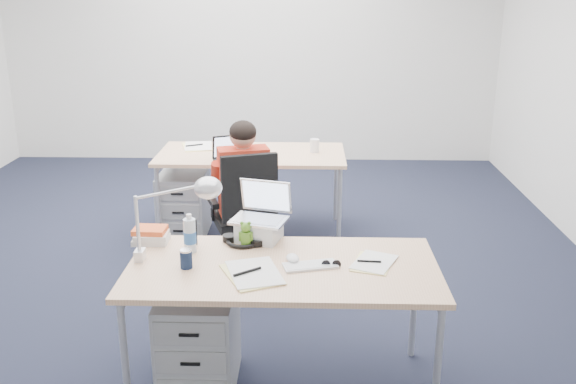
{
  "coord_description": "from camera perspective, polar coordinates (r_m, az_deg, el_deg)",
  "views": [
    {
      "loc": [
        0.71,
        -4.38,
        2.1
      ],
      "look_at": [
        0.59,
        -0.51,
        0.85
      ],
      "focal_mm": 40.0,
      "sensor_mm": 36.0,
      "label": 1
    }
  ],
  "objects": [
    {
      "name": "can_koozie",
      "position": [
        3.31,
        -9.05,
        -5.87
      ],
      "size": [
        0.08,
        0.08,
        0.1
      ],
      "primitive_type": "cylinder",
      "rotation": [
        0.0,
        0.0,
        0.42
      ],
      "color": "#13203C",
      "rests_on": "desk_near"
    },
    {
      "name": "far_papers",
      "position": [
        5.78,
        -8.1,
        4.02
      ],
      "size": [
        0.3,
        0.38,
        0.01
      ],
      "primitive_type": "cube",
      "rotation": [
        0.0,
        0.0,
        0.2
      ],
      "color": "white",
      "rests_on": "desk_far"
    },
    {
      "name": "dark_laptop",
      "position": [
        5.24,
        -4.84,
        3.86
      ],
      "size": [
        0.39,
        0.39,
        0.22
      ],
      "primitive_type": null,
      "rotation": [
        0.0,
        0.0,
        0.42
      ],
      "color": "black",
      "rests_on": "desk_far"
    },
    {
      "name": "computer_mouse",
      "position": [
        3.35,
        0.41,
        -5.93
      ],
      "size": [
        0.09,
        0.12,
        0.04
      ],
      "primitive_type": "ellipsoid",
      "rotation": [
        0.0,
        0.0,
        0.26
      ],
      "color": "white",
      "rests_on": "desk_near"
    },
    {
      "name": "water_bottle",
      "position": [
        3.48,
        -8.72,
        -3.64
      ],
      "size": [
        0.09,
        0.09,
        0.22
      ],
      "primitive_type": "cylinder",
      "rotation": [
        0.0,
        0.0,
        0.33
      ],
      "color": "silver",
      "rests_on": "desk_near"
    },
    {
      "name": "papers_right",
      "position": [
        3.36,
        7.53,
        -6.27
      ],
      "size": [
        0.27,
        0.31,
        0.01
      ],
      "primitive_type": "cube",
      "rotation": [
        0.0,
        0.0,
        -0.37
      ],
      "color": "#FFF093",
      "rests_on": "desk_near"
    },
    {
      "name": "bear_figurine",
      "position": [
        3.53,
        -3.78,
        -3.75
      ],
      "size": [
        0.09,
        0.07,
        0.15
      ],
      "primitive_type": null,
      "rotation": [
        0.0,
        0.0,
        0.12
      ],
      "color": "#36711E",
      "rests_on": "desk_near"
    },
    {
      "name": "desk_near",
      "position": [
        3.33,
        -0.46,
        -7.28
      ],
      "size": [
        1.6,
        0.8,
        0.73
      ],
      "color": "tan",
      "rests_on": "ground"
    },
    {
      "name": "cordless_phone",
      "position": [
        3.58,
        -8.41,
        -3.54
      ],
      "size": [
        0.04,
        0.03,
        0.15
      ],
      "primitive_type": "cube",
      "rotation": [
        0.0,
        0.0,
        0.06
      ],
      "color": "black",
      "rests_on": "desk_near"
    },
    {
      "name": "floor",
      "position": [
        4.91,
        -6.74,
        -7.58
      ],
      "size": [
        7.0,
        7.0,
        0.0
      ],
      "primitive_type": "plane",
      "color": "black",
      "rests_on": "ground"
    },
    {
      "name": "headphones",
      "position": [
        3.59,
        -4.0,
        -4.28
      ],
      "size": [
        0.3,
        0.26,
        0.04
      ],
      "primitive_type": null,
      "rotation": [
        0.0,
        0.0,
        -0.34
      ],
      "color": "black",
      "rests_on": "desk_near"
    },
    {
      "name": "drawer_pedestal_near",
      "position": [
        3.6,
        -7.92,
        -12.76
      ],
      "size": [
        0.4,
        0.5,
        0.55
      ],
      "primitive_type": "cube",
      "color": "#A6AAAC",
      "rests_on": "ground"
    },
    {
      "name": "sunglasses",
      "position": [
        3.31,
        3.87,
        -6.43
      ],
      "size": [
        0.1,
        0.05,
        0.02
      ],
      "primitive_type": null,
      "rotation": [
        0.0,
        0.0,
        0.05
      ],
      "color": "black",
      "rests_on": "desk_near"
    },
    {
      "name": "wireless_keyboard",
      "position": [
        3.3,
        1.99,
        -6.54
      ],
      "size": [
        0.29,
        0.18,
        0.01
      ],
      "primitive_type": "cube",
      "rotation": [
        0.0,
        0.0,
        0.25
      ],
      "color": "white",
      "rests_on": "desk_near"
    },
    {
      "name": "desk_far",
      "position": [
        5.54,
        -3.26,
        3.03
      ],
      "size": [
        1.6,
        0.8,
        0.73
      ],
      "color": "tan",
      "rests_on": "ground"
    },
    {
      "name": "room",
      "position": [
        4.46,
        -7.56,
        12.74
      ],
      "size": [
        6.02,
        7.02,
        2.8
      ],
      "color": "silver",
      "rests_on": "ground"
    },
    {
      "name": "papers_left",
      "position": [
        3.22,
        -3.23,
        -7.28
      ],
      "size": [
        0.34,
        0.4,
        0.01
      ],
      "primitive_type": "cube",
      "rotation": [
        0.0,
        0.0,
        0.35
      ],
      "color": "#FFF093",
      "rests_on": "desk_near"
    },
    {
      "name": "office_chair",
      "position": [
        4.83,
        -3.83,
        -4.33
      ],
      "size": [
        0.79,
        0.79,
        0.99
      ],
      "rotation": [
        0.0,
        0.0,
        0.33
      ],
      "color": "black",
      "rests_on": "ground"
    },
    {
      "name": "seated_person",
      "position": [
        4.88,
        -4.17,
        -0.21
      ],
      "size": [
        0.47,
        0.69,
        1.18
      ],
      "rotation": [
        0.0,
        0.0,
        0.26
      ],
      "color": "red",
      "rests_on": "ground"
    },
    {
      "name": "desk_lamp",
      "position": [
        3.34,
        -10.9,
        -2.25
      ],
      "size": [
        0.45,
        0.26,
        0.48
      ],
      "primitive_type": null,
      "rotation": [
        0.0,
        0.0,
        0.26
      ],
      "color": "silver",
      "rests_on": "desk_near"
    },
    {
      "name": "far_cup",
      "position": [
        5.54,
        2.38,
        4.14
      ],
      "size": [
        0.1,
        0.1,
        0.11
      ],
      "primitive_type": "cylinder",
      "rotation": [
        0.0,
        0.0,
        -0.24
      ],
      "color": "white",
      "rests_on": "desk_far"
    },
    {
      "name": "silver_laptop",
      "position": [
        3.59,
        -2.61,
        -1.89
      ],
      "size": [
        0.35,
        0.31,
        0.32
      ],
      "primitive_type": null,
      "rotation": [
        0.0,
        0.0,
        -0.27
      ],
      "color": "silver",
      "rests_on": "desk_near"
    },
    {
      "name": "book_stack",
      "position": [
        3.67,
        -12.1,
        -3.77
      ],
      "size": [
        0.22,
        0.18,
        0.09
      ],
      "primitive_type": "cube",
      "rotation": [
        0.0,
        0.0,
        -0.22
      ],
      "color": "silver",
      "rests_on": "desk_near"
    },
    {
      "name": "drawer_pedestal_far",
      "position": [
        5.71,
        -9.24,
        -1.03
      ],
      "size": [
        0.4,
        0.5,
        0.55
      ],
      "primitive_type": "cube",
      "color": "#A6AAAC",
      "rests_on": "ground"
    }
  ]
}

